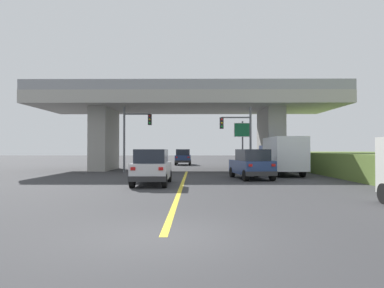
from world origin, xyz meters
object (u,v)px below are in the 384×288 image
suv_lead (152,167)px  sedan_oncoming (183,157)px  traffic_signal_nearside (240,132)px  suv_crossing (252,164)px  highway_sign (243,135)px  box_truck (282,155)px  traffic_signal_farside (133,131)px

suv_lead → sedan_oncoming: 25.49m
traffic_signal_nearside → suv_crossing: bearing=-89.9°
suv_crossing → traffic_signal_nearside: bearing=80.9°
traffic_signal_nearside → highway_sign: 1.96m
box_truck → traffic_signal_nearside: traffic_signal_nearside is taller
traffic_signal_farside → highway_sign: (9.70, 1.04, -0.30)m
sedan_oncoming → highway_sign: size_ratio=1.01×
highway_sign → traffic_signal_nearside: bearing=-103.7°
box_truck → sedan_oncoming: bearing=115.3°
traffic_signal_nearside → traffic_signal_farside: 9.27m
suv_lead → sedan_oncoming: same height
suv_lead → box_truck: (9.32, 7.70, 0.55)m
sedan_oncoming → box_truck: bearing=-64.7°
suv_lead → box_truck: bearing=39.6°
traffic_signal_nearside → traffic_signal_farside: size_ratio=0.97×
sedan_oncoming → suv_lead: bearing=-92.1°
sedan_oncoming → highway_sign: 15.29m
suv_lead → suv_crossing: 7.36m
sedan_oncoming → highway_sign: highway_sign is taller
suv_lead → highway_sign: bearing=59.7°
traffic_signal_farside → highway_sign: bearing=6.1°
highway_sign → sedan_oncoming: bearing=112.7°
suv_crossing → traffic_signal_nearside: 6.30m
box_truck → highway_sign: (-2.57, 3.83, 1.76)m
suv_crossing → traffic_signal_nearside: traffic_signal_nearside is taller
suv_lead → suv_crossing: same height
traffic_signal_farside → suv_crossing: bearing=-35.9°
suv_lead → sedan_oncoming: (0.92, 25.48, 0.00)m
traffic_signal_nearside → suv_lead: bearing=-123.1°
suv_lead → traffic_signal_nearside: bearing=56.9°
box_truck → sedan_oncoming: box_truck is taller
suv_lead → suv_crossing: bearing=31.2°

